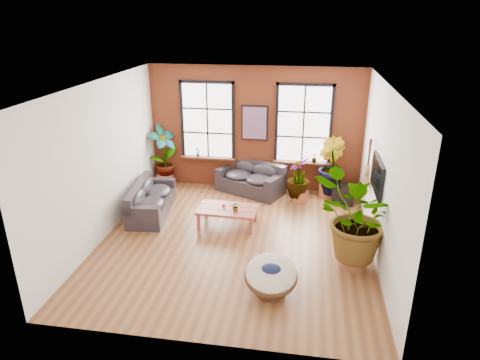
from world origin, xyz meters
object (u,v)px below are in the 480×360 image
object	(u,v)px
sofa_back	(251,179)
sofa_left	(150,200)
papasan_chair	(271,276)
coffee_table	(227,210)

from	to	relation	value
sofa_back	sofa_left	distance (m)	2.99
sofa_back	sofa_left	bearing A→B (deg)	-117.66
papasan_chair	sofa_back	bearing A→B (deg)	99.04
papasan_chair	coffee_table	bearing A→B (deg)	114.03
sofa_left	papasan_chair	world-z (taller)	sofa_left
sofa_back	coffee_table	bearing A→B (deg)	-72.78
coffee_table	papasan_chair	size ratio (longest dim) A/B	1.40
coffee_table	sofa_back	bearing A→B (deg)	85.17
sofa_back	sofa_left	world-z (taller)	sofa_back
sofa_left	papasan_chair	bearing A→B (deg)	-136.42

